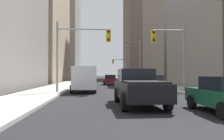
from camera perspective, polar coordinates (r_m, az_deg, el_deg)
sidewalk_left at (r=52.37m, az=-8.87°, el=-2.69°), size 3.69×160.00×0.15m
sidewalk_right at (r=52.93m, az=5.70°, el=-2.68°), size 3.69×160.00×0.15m
pickup_truck_black at (r=12.09m, az=6.50°, el=-4.24°), size 2.20×5.43×1.90m
cargo_van_white at (r=21.07m, az=-6.81°, el=-1.90°), size 2.17×5.28×2.26m
sedan_beige at (r=22.33m, az=9.89°, el=-3.17°), size 1.95×4.20×1.52m
sedan_red at (r=30.75m, az=-5.83°, el=-2.58°), size 1.95×4.26×1.52m
sedan_maroon at (r=35.50m, az=-0.49°, el=-2.38°), size 1.95×4.23×1.52m
traffic_signal_near_left at (r=19.79m, az=-7.62°, el=6.15°), size 4.57×0.44×6.00m
traffic_signal_near_right at (r=20.75m, az=14.08°, el=5.62°), size 2.99×0.44×6.00m
traffic_signal_far_right at (r=60.45m, az=1.90°, el=1.27°), size 3.47×0.44×6.00m
utility_pole_right at (r=18.82m, az=25.87°, el=8.74°), size 2.20×0.28×9.01m
street_lamp_right at (r=41.23m, az=6.24°, el=3.10°), size 2.70×0.32×7.50m
building_right_mid_block at (r=53.38m, az=18.97°, el=10.60°), size 17.58×18.09×24.62m
building_right_far_highrise at (r=95.72m, az=10.51°, el=14.50°), size 22.79×20.66×54.40m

